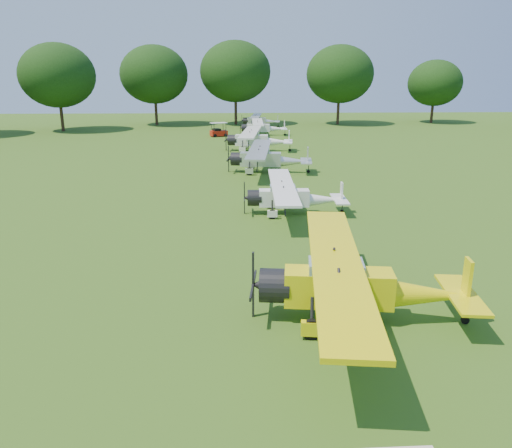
{
  "coord_description": "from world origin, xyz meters",
  "views": [
    {
      "loc": [
        -2.38,
        -24.83,
        8.14
      ],
      "look_at": [
        -1.44,
        -2.82,
        1.4
      ],
      "focal_mm": 35.0,
      "sensor_mm": 36.0,
      "label": 1
    }
  ],
  "objects": [
    {
      "name": "aircraft_7",
      "position": [
        1.46,
        52.82,
        1.08
      ],
      "size": [
        5.94,
        9.45,
        1.86
      ],
      "rotation": [
        0.0,
        0.0,
        -0.11
      ],
      "color": "silver",
      "rests_on": "ground"
    },
    {
      "name": "aircraft_2",
      "position": [
        1.61,
        -9.6,
        1.39
      ],
      "size": [
        7.6,
        12.07,
        2.37
      ],
      "rotation": [
        0.0,
        0.0,
        -0.12
      ],
      "color": "yellow",
      "rests_on": "ground"
    },
    {
      "name": "tree_belt",
      "position": [
        3.57,
        0.16,
        8.03
      ],
      "size": [
        137.36,
        130.27,
        14.52
      ],
      "color": "#301E13",
      "rests_on": "ground"
    },
    {
      "name": "aircraft_6",
      "position": [
        1.26,
        42.11,
        1.15
      ],
      "size": [
        6.28,
        9.98,
        1.97
      ],
      "rotation": [
        0.0,
        0.0,
        -0.03
      ],
      "color": "white",
      "rests_on": "ground"
    },
    {
      "name": "aircraft_3",
      "position": [
        0.97,
        3.82,
        1.13
      ],
      "size": [
        6.17,
        9.81,
        1.94
      ],
      "rotation": [
        0.0,
        0.0,
        -0.03
      ],
      "color": "white",
      "rests_on": "ground"
    },
    {
      "name": "ground",
      "position": [
        0.0,
        0.0,
        0.0
      ],
      "size": [
        160.0,
        160.0,
        0.0
      ],
      "primitive_type": "plane",
      "color": "#265715",
      "rests_on": "ground"
    },
    {
      "name": "aircraft_5",
      "position": [
        -0.03,
        28.55,
        1.32
      ],
      "size": [
        7.27,
        11.55,
        2.27
      ],
      "rotation": [
        0.0,
        0.0,
        -0.12
      ],
      "color": "white",
      "rests_on": "ground"
    },
    {
      "name": "aircraft_4",
      "position": [
        0.31,
        16.58,
        1.3
      ],
      "size": [
        7.13,
        11.34,
        2.23
      ],
      "rotation": [
        0.0,
        0.0,
        -0.11
      ],
      "color": "silver",
      "rests_on": "ground"
    },
    {
      "name": "golf_cart",
      "position": [
        -4.48,
        41.12,
        0.6
      ],
      "size": [
        2.4,
        1.92,
        1.79
      ],
      "rotation": [
        0.0,
        0.0,
        0.37
      ],
      "color": "red",
      "rests_on": "ground"
    }
  ]
}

